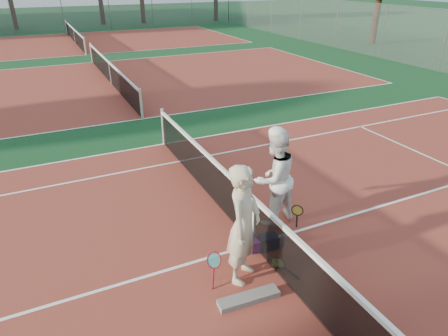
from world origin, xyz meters
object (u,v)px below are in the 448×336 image
object	(u,v)px
racket_red	(214,268)
racket_black_held	(297,218)
player_b	(274,178)
water_bottle	(283,240)
net_main	(254,222)
racket_spare	(278,264)
sports_bag_purple	(259,245)
player_a	(244,225)
sports_bag_navy	(268,242)

from	to	relation	value
racket_red	racket_black_held	distance (m)	2.17
player_b	water_bottle	world-z (taller)	player_b
net_main	water_bottle	distance (m)	0.67
racket_spare	net_main	bearing A→B (deg)	-13.48
player_b	sports_bag_purple	size ratio (longest dim) A/B	6.78
player_a	racket_black_held	size ratio (longest dim) A/B	3.54
racket_red	sports_bag_navy	xyz separation A→B (m)	(1.28, 0.39, -0.14)
player_a	water_bottle	xyz separation A→B (m)	(1.06, 0.38, -0.89)
racket_black_held	sports_bag_navy	world-z (taller)	racket_black_held
racket_red	sports_bag_purple	distance (m)	1.15
player_b	water_bottle	xyz separation A→B (m)	(-0.28, -0.85, -0.85)
player_a	player_b	xyz separation A→B (m)	(1.33, 1.23, -0.04)
sports_bag_navy	sports_bag_purple	xyz separation A→B (m)	(-0.20, 0.00, -0.01)
net_main	water_bottle	xyz separation A→B (m)	(0.47, -0.30, -0.36)
player_a	racket_black_held	world-z (taller)	player_a
sports_bag_purple	water_bottle	size ratio (longest dim) A/B	0.99
player_a	sports_bag_navy	bearing A→B (deg)	-11.92
net_main	sports_bag_navy	size ratio (longest dim) A/B	32.36
racket_spare	player_a	bearing A→B (deg)	65.40
racket_red	racket_black_held	xyz separation A→B (m)	(2.07, 0.64, 0.02)
player_b	sports_bag_navy	distance (m)	1.27
net_main	sports_bag_purple	size ratio (longest dim) A/B	37.10
player_b	racket_red	world-z (taller)	player_b
sports_bag_purple	racket_spare	bearing A→B (deg)	-82.42
player_a	racket_spare	xyz separation A→B (m)	(0.66, -0.06, -0.98)
net_main	racket_red	distance (m)	1.24
sports_bag_navy	racket_red	bearing A→B (deg)	-163.15
net_main	player_b	size ratio (longest dim) A/B	5.47
racket_red	water_bottle	xyz separation A→B (m)	(1.54, 0.28, -0.13)
player_b	sports_bag_purple	xyz separation A→B (m)	(-0.74, -0.74, -0.88)
racket_black_held	racket_red	bearing A→B (deg)	-28.70
sports_bag_purple	water_bottle	bearing A→B (deg)	-13.12
racket_red	water_bottle	size ratio (longest dim) A/B	1.85
net_main	racket_black_held	xyz separation A→B (m)	(1.01, 0.06, -0.22)
net_main	water_bottle	bearing A→B (deg)	-32.94
net_main	player_a	bearing A→B (deg)	-130.61
player_a	water_bottle	size ratio (longest dim) A/B	6.96
player_a	racket_red	xyz separation A→B (m)	(-0.48, 0.10, -0.77)
water_bottle	player_a	bearing A→B (deg)	-160.27
racket_black_held	sports_bag_purple	world-z (taller)	racket_black_held
player_a	racket_red	size ratio (longest dim) A/B	3.76
player_a	racket_black_held	bearing A→B (deg)	-18.29
player_a	racket_red	distance (m)	0.91
player_b	sports_bag_navy	world-z (taller)	player_b
racket_red	sports_bag_navy	bearing A→B (deg)	-40.86
racket_black_held	racket_spare	bearing A→B (deg)	-5.17
player_a	water_bottle	world-z (taller)	player_a
racket_black_held	player_b	bearing A→B (deg)	-108.02
water_bottle	player_b	bearing A→B (deg)	72.11
racket_spare	water_bottle	xyz separation A→B (m)	(0.39, 0.44, 0.09)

